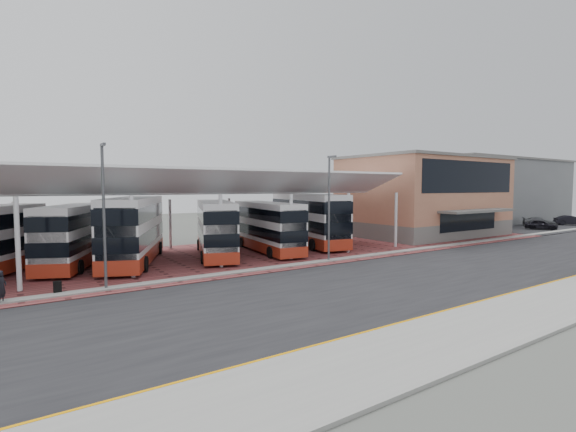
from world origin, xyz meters
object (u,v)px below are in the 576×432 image
carpark_car_a (541,225)px  pedestrian (2,287)px  bus_1 (76,235)px  carpark_car_b (539,222)px  bus_4 (268,227)px  bus_3 (216,229)px  bus_2 (134,230)px  bus_5 (308,220)px  terminal (424,196)px  carpark_car_c (571,220)px

carpark_car_a → pedestrian: bearing=156.4°
bus_1 → carpark_car_b: size_ratio=2.50×
bus_4 → pedestrian: size_ratio=6.61×
bus_3 → bus_1: bearing=-170.3°
bus_2 → bus_5: bearing=25.9°
bus_1 → carpark_car_b: 59.74m
bus_3 → carpark_car_b: (49.51, -2.17, -1.58)m
bus_4 → bus_5: (5.54, 1.48, 0.32)m
terminal → pedestrian: terminal is taller
bus_5 → carpark_car_c: 45.16m
bus_4 → bus_5: bearing=22.9°
bus_2 → carpark_car_b: bus_2 is taller
bus_4 → bus_5: 5.74m
bus_1 → carpark_car_b: bus_1 is taller
carpark_car_b → carpark_car_c: (5.62, -1.80, 0.08)m
bus_4 → carpark_car_b: bus_4 is taller
bus_4 → carpark_car_a: bearing=1.7°
bus_4 → carpark_car_c: 50.53m
bus_4 → bus_2: bearing=-176.7°
bus_1 → carpark_car_b: (59.59, -3.92, -1.54)m
bus_1 → bus_2: size_ratio=0.90×
carpark_car_a → carpark_car_c: carpark_car_c is taller
bus_1 → carpark_car_c: size_ratio=2.51×
bus_1 → bus_5: size_ratio=0.87×
carpark_car_c → carpark_car_b: bearing=121.8°
terminal → carpark_car_a: size_ratio=4.78×
bus_1 → bus_3: bearing=14.1°
bus_3 → carpark_car_b: size_ratio=2.58×
carpark_car_b → pedestrian: bearing=153.2°
bus_2 → carpark_car_c: bearing=19.8°
bus_2 → carpark_car_a: bearing=18.1°
bus_2 → bus_5: 16.64m
bus_1 → bus_5: 20.38m
bus_4 → bus_5: bus_5 is taller
bus_3 → bus_4: size_ratio=1.03×
pedestrian → bus_3: bearing=-39.8°
bus_4 → carpark_car_a: 40.05m
terminal → pedestrian: 42.67m
carpark_car_c → bus_5: bearing=133.2°
bus_1 → bus_2: (3.74, -1.23, 0.25)m
bus_1 → bus_3: bus_3 is taller
terminal → bus_3: size_ratio=1.66×
bus_4 → carpark_car_b: bearing=5.7°
bus_1 → carpark_car_a: 55.02m
carpark_car_c → pedestrian: bearing=142.2°
bus_4 → carpark_car_c: bus_4 is taller
bus_5 → carpark_car_b: 39.40m
carpark_car_a → carpark_car_b: size_ratio=0.90×
bus_5 → carpark_car_c: bus_5 is taller
pedestrian → carpark_car_b: size_ratio=0.38×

